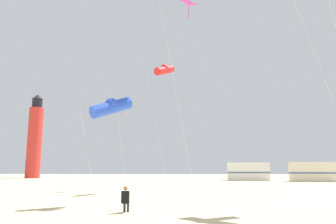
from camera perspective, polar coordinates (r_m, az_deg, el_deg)
name	(u,v)px	position (r m, az deg, el deg)	size (l,w,h in m)	color
kite_flyer_standing	(126,198)	(15.02, -7.40, -14.70)	(0.35, 0.51, 1.16)	black
kite_diamond_violet	(122,105)	(31.02, -8.02, 1.25)	(1.22, 1.22, 8.31)	silver
kite_tube_blue	(111,107)	(18.51, -9.85, 0.89)	(2.99, 2.92, 6.00)	silver
kite_tube_scarlet	(164,70)	(29.18, -0.64, 7.37)	(2.40, 2.75, 11.23)	silver
kite_diamond_magenta	(187,11)	(22.68, 3.41, 17.12)	(2.57, 2.57, 13.05)	silver
lighthouse_distant	(35,138)	(70.80, -22.18, -4.25)	(2.80, 2.80, 16.80)	red
rv_van_white	(248,172)	(54.06, 13.76, -10.05)	(6.60, 2.82, 2.80)	white
rv_van_cream	(313,172)	(52.76, 23.94, -9.52)	(6.57, 2.73, 2.80)	beige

